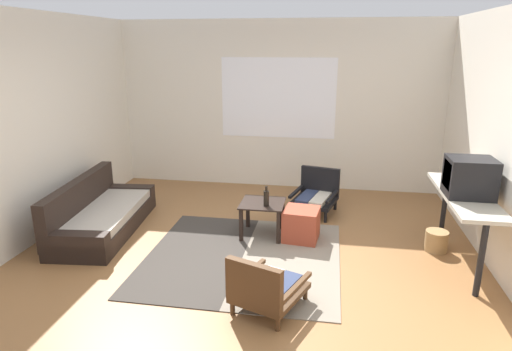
# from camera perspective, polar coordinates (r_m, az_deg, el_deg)

# --- Properties ---
(ground_plane) EXTENTS (7.80, 7.80, 0.00)m
(ground_plane) POSITION_cam_1_polar(r_m,az_deg,el_deg) (4.82, -1.80, -12.06)
(ground_plane) COLOR olive
(far_wall_with_window) EXTENTS (5.60, 0.13, 2.70)m
(far_wall_with_window) POSITION_cam_1_polar(r_m,az_deg,el_deg) (7.32, 2.90, 8.98)
(far_wall_with_window) COLOR silver
(far_wall_with_window) RESTS_ON ground
(side_wall_left) EXTENTS (0.12, 6.60, 2.70)m
(side_wall_left) POSITION_cam_1_polar(r_m,az_deg,el_deg) (5.75, -28.33, 4.96)
(side_wall_left) COLOR silver
(side_wall_left) RESTS_ON ground
(area_rug) EXTENTS (2.15, 2.16, 0.01)m
(area_rug) POSITION_cam_1_polar(r_m,az_deg,el_deg) (5.08, -1.70, -10.43)
(area_rug) COLOR #38332D
(area_rug) RESTS_ON ground
(couch) EXTENTS (0.94, 1.94, 0.67)m
(couch) POSITION_cam_1_polar(r_m,az_deg,el_deg) (6.03, -19.42, -4.86)
(couch) COLOR black
(couch) RESTS_ON ground
(coffee_table) EXTENTS (0.53, 0.52, 0.44)m
(coffee_table) POSITION_cam_1_polar(r_m,az_deg,el_deg) (5.50, 0.84, -4.42)
(coffee_table) COLOR black
(coffee_table) RESTS_ON ground
(armchair_by_window) EXTENTS (0.70, 0.74, 0.61)m
(armchair_by_window) POSITION_cam_1_polar(r_m,az_deg,el_deg) (6.37, 7.74, -2.30)
(armchair_by_window) COLOR black
(armchair_by_window) RESTS_ON ground
(armchair_striped_foreground) EXTENTS (0.73, 0.78, 0.56)m
(armchair_striped_foreground) POSITION_cam_1_polar(r_m,az_deg,el_deg) (4.05, 1.22, -14.28)
(armchair_striped_foreground) COLOR #472D19
(armchair_striped_foreground) RESTS_ON ground
(ottoman_orange) EXTENTS (0.45, 0.45, 0.40)m
(ottoman_orange) POSITION_cam_1_polar(r_m,az_deg,el_deg) (5.46, 5.84, -6.30)
(ottoman_orange) COLOR #993D28
(ottoman_orange) RESTS_ON ground
(console_shelf) EXTENTS (0.46, 1.58, 0.79)m
(console_shelf) POSITION_cam_1_polar(r_m,az_deg,el_deg) (5.23, 25.21, -2.94)
(console_shelf) COLOR #B2AD9E
(console_shelf) RESTS_ON ground
(crt_television) EXTENTS (0.46, 0.40, 0.40)m
(crt_television) POSITION_cam_1_polar(r_m,az_deg,el_deg) (5.07, 25.80, -0.21)
(crt_television) COLOR black
(crt_television) RESTS_ON console_shelf
(clay_vase) EXTENTS (0.19, 0.19, 0.31)m
(clay_vase) POSITION_cam_1_polar(r_m,az_deg,el_deg) (5.48, 24.58, 0.08)
(clay_vase) COLOR brown
(clay_vase) RESTS_ON console_shelf
(glass_bottle) EXTENTS (0.07, 0.07, 0.25)m
(glass_bottle) POSITION_cam_1_polar(r_m,az_deg,el_deg) (5.33, 1.33, -2.89)
(glass_bottle) COLOR black
(glass_bottle) RESTS_ON coffee_table
(wicker_basket) EXTENTS (0.26, 0.26, 0.24)m
(wicker_basket) POSITION_cam_1_polar(r_m,az_deg,el_deg) (5.59, 22.20, -7.80)
(wicker_basket) COLOR #9E7A4C
(wicker_basket) RESTS_ON ground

